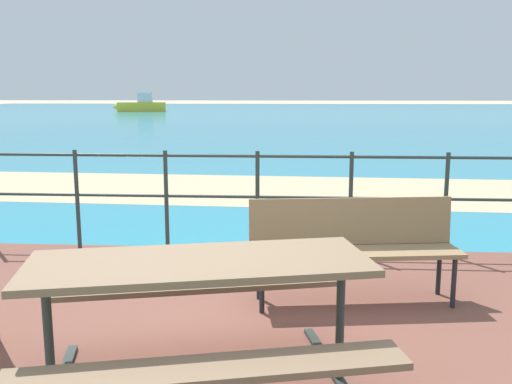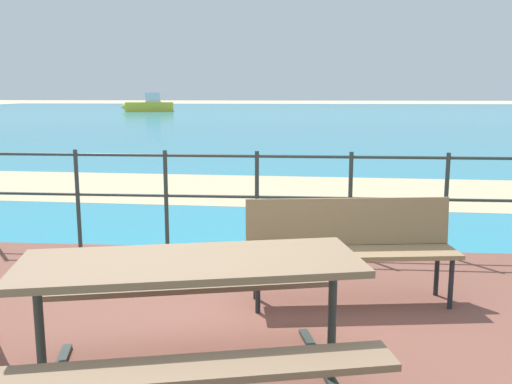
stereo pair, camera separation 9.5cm
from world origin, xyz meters
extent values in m
plane|color=beige|center=(0.00, 0.00, 0.00)|extent=(240.00, 240.00, 0.00)
cube|color=brown|center=(0.00, 0.00, 0.03)|extent=(6.40, 5.20, 0.06)
cube|color=teal|center=(0.00, 40.00, 0.01)|extent=(90.00, 90.00, 0.01)
cube|color=tan|center=(0.00, 6.68, 0.01)|extent=(54.09, 5.72, 0.01)
cube|color=#7A6047|center=(-0.13, -0.45, 0.84)|extent=(1.97, 1.10, 0.04)
cube|color=#7A6047|center=(0.00, -1.01, 0.51)|extent=(1.87, 0.68, 0.04)
cube|color=#7A6047|center=(-0.27, 0.11, 0.51)|extent=(1.87, 0.68, 0.04)
cylinder|color=#2D3833|center=(-0.92, -0.64, 0.45)|extent=(0.06, 0.06, 0.78)
cylinder|color=#2D3833|center=(0.66, -0.27, 0.45)|extent=(0.06, 0.06, 0.78)
cube|color=#2D3833|center=(0.66, -0.27, 0.07)|extent=(0.38, 1.39, 0.03)
cube|color=#8C704C|center=(0.88, 1.02, 0.49)|extent=(1.73, 0.63, 0.04)
cube|color=#8C704C|center=(0.86, 1.20, 0.71)|extent=(1.68, 0.29, 0.39)
cylinder|color=#1E2328|center=(0.14, 0.76, 0.28)|extent=(0.04, 0.04, 0.43)
cylinder|color=#1E2328|center=(0.10, 1.06, 0.28)|extent=(0.04, 0.04, 0.43)
cylinder|color=#1E2328|center=(1.66, 0.97, 0.28)|extent=(0.04, 0.04, 0.43)
cylinder|color=#1E2328|center=(1.62, 1.27, 0.28)|extent=(0.04, 0.04, 0.43)
cylinder|color=#2D3833|center=(-1.97, 2.46, 0.61)|extent=(0.04, 0.04, 1.09)
cylinder|color=#2D3833|center=(-0.98, 2.46, 0.61)|extent=(0.04, 0.04, 1.09)
cylinder|color=#2D3833|center=(0.00, 2.46, 0.61)|extent=(0.04, 0.04, 1.09)
cylinder|color=#2D3833|center=(0.98, 2.46, 0.61)|extent=(0.04, 0.04, 1.09)
cylinder|color=#2D3833|center=(1.97, 2.46, 0.61)|extent=(0.04, 0.04, 1.09)
cylinder|color=#2D3833|center=(0.00, 2.46, 1.10)|extent=(5.90, 0.03, 0.03)
cylinder|color=#2D3833|center=(0.00, 2.46, 0.66)|extent=(5.90, 0.03, 0.03)
cube|color=yellow|center=(-13.63, 48.12, 0.44)|extent=(4.53, 2.26, 0.85)
cube|color=silver|center=(-13.31, 48.18, 1.30)|extent=(1.51, 1.35, 0.87)
cone|color=yellow|center=(-16.00, 47.68, 0.44)|extent=(0.63, 0.85, 0.77)
camera|label=1|loc=(0.37, -3.36, 1.76)|focal=39.20mm
camera|label=2|loc=(0.46, -3.35, 1.76)|focal=39.20mm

